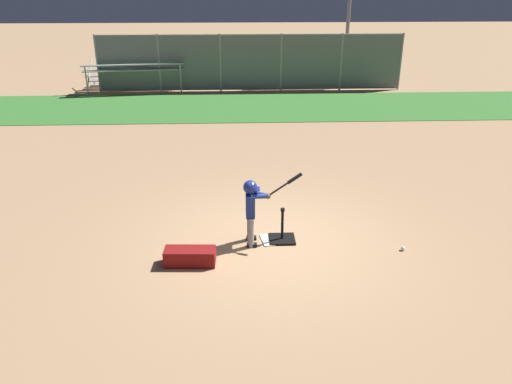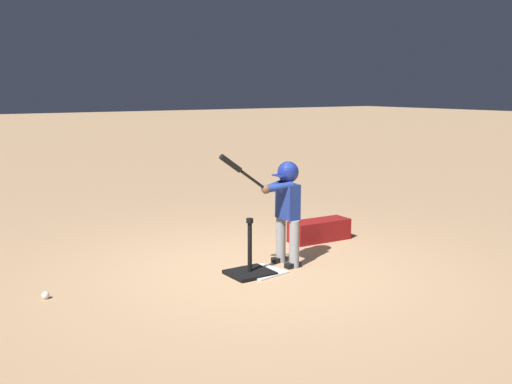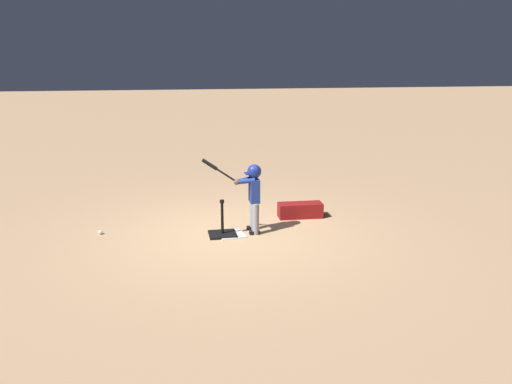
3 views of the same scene
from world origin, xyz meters
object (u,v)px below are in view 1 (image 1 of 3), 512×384
(batting_tee, at_px, (282,236))
(bleachers_left_center, at_px, (294,75))
(bleachers_far_left, at_px, (136,75))
(equipment_bag, at_px, (190,257))
(batter_child, at_px, (252,204))
(baseball, at_px, (403,249))

(batting_tee, xyz_separation_m, bleachers_left_center, (1.72, 13.68, 0.38))
(bleachers_far_left, height_order, equipment_bag, bleachers_far_left)
(batter_child, height_order, bleachers_far_left, batter_child)
(bleachers_far_left, bearing_deg, batting_tee, -69.54)
(batting_tee, distance_m, bleachers_left_center, 13.79)
(baseball, xyz_separation_m, bleachers_far_left, (-7.00, 13.67, 0.55))
(bleachers_far_left, bearing_deg, bleachers_left_center, 4.01)
(baseball, bearing_deg, batter_child, 171.85)
(baseball, bearing_deg, bleachers_far_left, 117.12)
(equipment_bag, bearing_deg, batting_tee, 27.72)
(bleachers_far_left, xyz_separation_m, bleachers_left_center, (6.65, 0.47, -0.14))
(batter_child, xyz_separation_m, bleachers_left_center, (2.26, 13.77, -0.32))
(batter_child, distance_m, baseball, 2.74)
(bleachers_far_left, relative_size, equipment_bag, 5.03)
(baseball, height_order, bleachers_left_center, bleachers_left_center)
(baseball, relative_size, equipment_bag, 0.09)
(batter_child, xyz_separation_m, baseball, (2.61, -0.37, -0.74))
(batting_tee, height_order, batter_child, batter_child)
(batting_tee, distance_m, bleachers_far_left, 14.11)
(baseball, distance_m, bleachers_left_center, 14.15)
(bleachers_left_center, height_order, equipment_bag, bleachers_left_center)
(bleachers_left_center, xyz_separation_m, equipment_bag, (-3.32, -14.43, -0.32))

